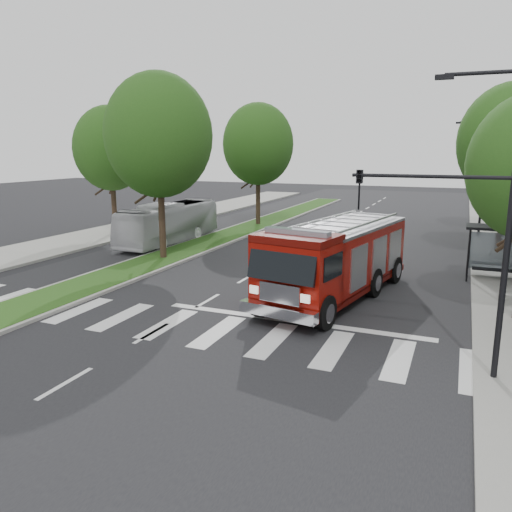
{
  "coord_description": "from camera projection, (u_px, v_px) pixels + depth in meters",
  "views": [
    {
      "loc": [
        9.39,
        -17.34,
        6.09
      ],
      "look_at": [
        1.68,
        1.15,
        1.8
      ],
      "focal_mm": 35.0,
      "sensor_mm": 36.0,
      "label": 1
    }
  ],
  "objects": [
    {
      "name": "streetlight_right_near",
      "position": [
        473.0,
        206.0,
        12.71
      ],
      "size": [
        4.08,
        0.22,
        8.0
      ],
      "color": "black",
      "rests_on": "ground"
    },
    {
      "name": "fire_engine",
      "position": [
        336.0,
        260.0,
        20.62
      ],
      "size": [
        4.6,
        10.04,
        3.35
      ],
      "rotation": [
        0.0,
        0.0,
        -0.19
      ],
      "color": "#4D0804",
      "rests_on": "ground"
    },
    {
      "name": "tree_median_far",
      "position": [
        258.0,
        144.0,
        39.41
      ],
      "size": [
        5.6,
        5.6,
        9.72
      ],
      "color": "black",
      "rests_on": "ground"
    },
    {
      "name": "sidewalk_left",
      "position": [
        92.0,
        237.0,
        34.92
      ],
      "size": [
        5.0,
        80.0,
        0.15
      ],
      "primitive_type": "cube",
      "color": "gray",
      "rests_on": "ground"
    },
    {
      "name": "tree_right_mid",
      "position": [
        510.0,
        142.0,
        27.41
      ],
      "size": [
        5.6,
        5.6,
        9.72
      ],
      "color": "black",
      "rests_on": "ground"
    },
    {
      "name": "ground",
      "position": [
        207.0,
        301.0,
        20.46
      ],
      "size": [
        140.0,
        140.0,
        0.0
      ],
      "primitive_type": "plane",
      "color": "black",
      "rests_on": "ground"
    },
    {
      "name": "tree_median_near",
      "position": [
        159.0,
        136.0,
        26.71
      ],
      "size": [
        5.8,
        5.8,
        10.16
      ],
      "color": "black",
      "rests_on": "ground"
    },
    {
      "name": "tree_left_mid",
      "position": [
        111.0,
        148.0,
        35.27
      ],
      "size": [
        5.2,
        5.2,
        9.16
      ],
      "color": "black",
      "rests_on": "ground"
    },
    {
      "name": "bus_shelter",
      "position": [
        503.0,
        238.0,
        23.17
      ],
      "size": [
        3.2,
        1.6,
        2.61
      ],
      "color": "black",
      "rests_on": "ground"
    },
    {
      "name": "tree_right_far",
      "position": [
        499.0,
        153.0,
        36.57
      ],
      "size": [
        5.0,
        5.0,
        8.73
      ],
      "color": "black",
      "rests_on": "ground"
    },
    {
      "name": "streetlight_right_far",
      "position": [
        481.0,
        174.0,
        33.68
      ],
      "size": [
        2.11,
        0.2,
        8.0
      ],
      "color": "black",
      "rests_on": "ground"
    },
    {
      "name": "median",
      "position": [
        248.0,
        228.0,
        38.95
      ],
      "size": [
        3.0,
        50.0,
        0.15
      ],
      "color": "gray",
      "rests_on": "ground"
    },
    {
      "name": "city_bus",
      "position": [
        170.0,
        223.0,
        33.03
      ],
      "size": [
        2.31,
        9.6,
        2.67
      ],
      "primitive_type": "imported",
      "rotation": [
        0.0,
        0.0,
        0.01
      ],
      "color": "silver",
      "rests_on": "ground"
    }
  ]
}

